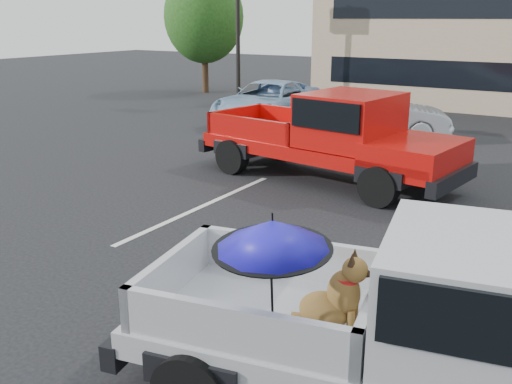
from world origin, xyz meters
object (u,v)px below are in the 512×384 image
at_px(red_pickup, 343,134).
at_px(blue_suv, 268,102).
at_px(silver_pickup, 447,321).
at_px(tree_left, 204,17).
at_px(silver_sedan, 377,115).

distance_m(red_pickup, blue_suv, 8.11).
height_order(silver_pickup, blue_suv, silver_pickup).
relative_size(tree_left, blue_suv, 1.11).
bearing_deg(silver_pickup, red_pickup, 109.24).
xyz_separation_m(silver_pickup, blue_suv, (-9.60, 13.07, -0.30)).
xyz_separation_m(tree_left, silver_sedan, (11.60, -6.55, -2.99)).
xyz_separation_m(tree_left, red_pickup, (12.69, -11.85, -2.59)).
relative_size(silver_pickup, blue_suv, 1.10).
relative_size(silver_sedan, blue_suv, 0.83).
bearing_deg(tree_left, blue_suv, -39.27).
relative_size(red_pickup, silver_sedan, 1.47).
bearing_deg(silver_pickup, tree_left, 120.72).
bearing_deg(red_pickup, silver_sedan, 109.91).
relative_size(tree_left, red_pickup, 0.91).
height_order(red_pickup, blue_suv, red_pickup).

